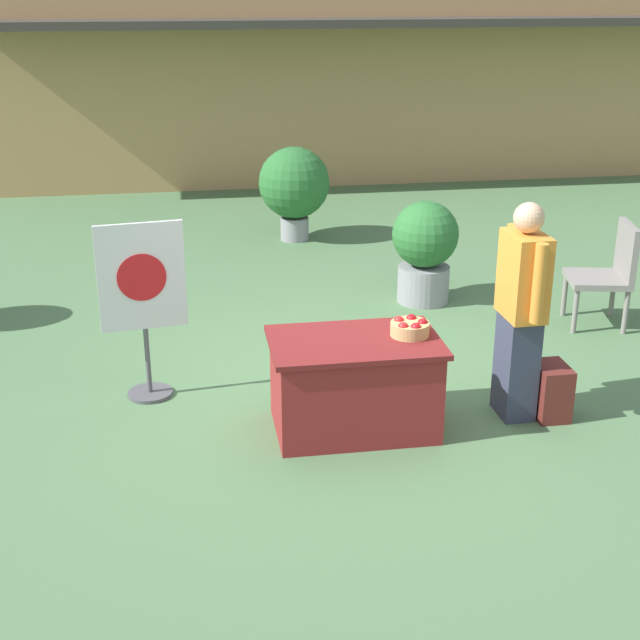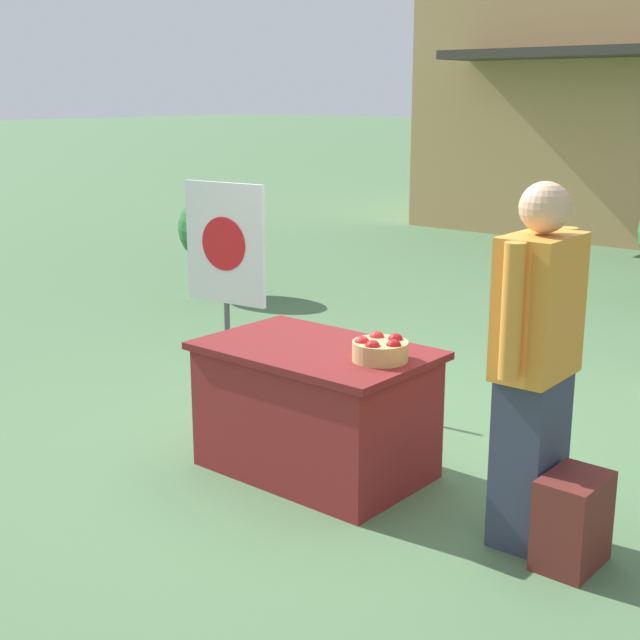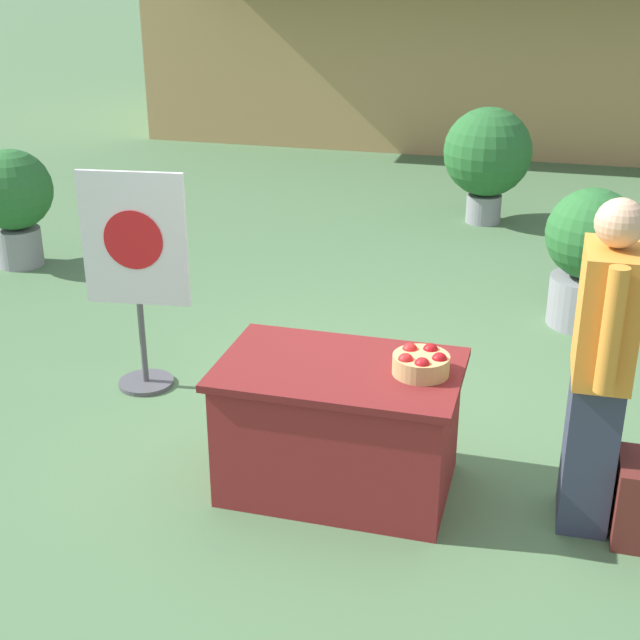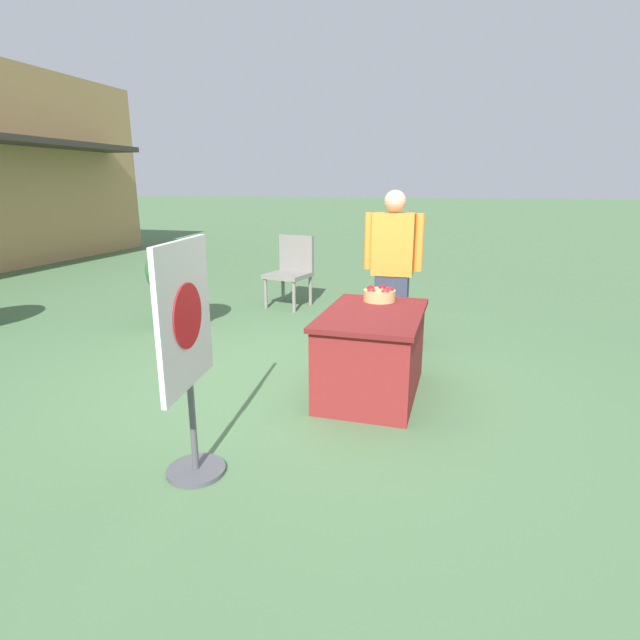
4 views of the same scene
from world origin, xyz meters
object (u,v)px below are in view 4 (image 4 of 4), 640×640
potted_plant_near_right (176,282)px  patio_chair (292,267)px  display_table (372,353)px  poster_board (187,348)px  backpack (401,323)px  person_visitor (392,270)px  apple_basket (379,294)px

potted_plant_near_right → patio_chair: bearing=-30.8°
patio_chair → potted_plant_near_right: potted_plant_near_right is taller
display_table → poster_board: (-1.52, 0.81, 0.45)m
patio_chair → poster_board: bearing=23.3°
patio_chair → potted_plant_near_right: (-1.56, 0.93, 0.03)m
backpack → potted_plant_near_right: (-0.26, 2.68, 0.37)m
person_visitor → apple_basket: bearing=-0.7°
person_visitor → patio_chair: bearing=-134.3°
backpack → apple_basket: bearing=176.5°
display_table → patio_chair: patio_chair is taller
patio_chair → apple_basket: bearing=46.6°
backpack → poster_board: poster_board is taller
display_table → patio_chair: (2.81, 1.70, 0.20)m
backpack → display_table: bearing=178.2°
apple_basket → potted_plant_near_right: potted_plant_near_right is taller
person_visitor → backpack: person_visitor is taller
backpack → person_visitor: bearing=163.3°
apple_basket → person_visitor: bearing=0.7°
apple_basket → backpack: bearing=-3.5°
backpack → potted_plant_near_right: 2.72m
apple_basket → display_table: bearing=-177.2°
poster_board → apple_basket: bearing=60.3°
potted_plant_near_right → person_visitor: bearing=-89.9°
poster_board → patio_chair: size_ratio=1.42×
potted_plant_near_right → apple_basket: bearing=-107.8°
poster_board → potted_plant_near_right: (2.77, 1.82, -0.23)m
apple_basket → potted_plant_near_right: 2.75m
poster_board → patio_chair: (4.33, 0.89, -0.25)m
apple_basket → potted_plant_near_right: size_ratio=0.27×
person_visitor → backpack: bearing=161.9°
apple_basket → backpack: 1.24m
poster_board → potted_plant_near_right: poster_board is taller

